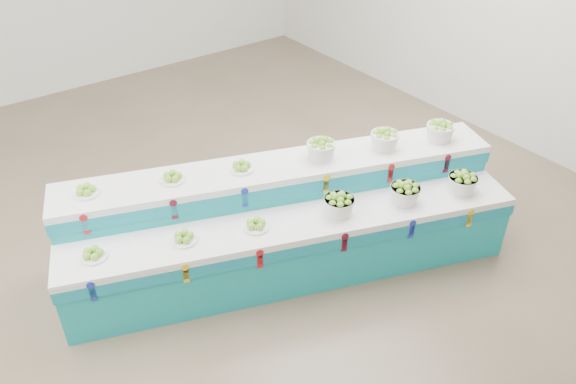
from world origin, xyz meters
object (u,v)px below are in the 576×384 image
object	(u,v)px
basket_lower_left	(339,204)
basket_upper_right	(440,131)
plate_upper_mid	(172,177)
display_stand	(288,222)

from	to	relation	value
basket_lower_left	basket_upper_right	bearing A→B (deg)	2.51
plate_upper_mid	basket_upper_right	distance (m)	2.78
basket_upper_right	basket_lower_left	bearing A→B (deg)	-177.49
display_stand	basket_upper_right	bearing A→B (deg)	8.92
basket_lower_left	basket_upper_right	distance (m)	1.45
plate_upper_mid	display_stand	bearing A→B (deg)	-34.61
plate_upper_mid	basket_upper_right	xyz separation A→B (m)	(2.61, -0.95, 0.06)
display_stand	basket_upper_right	world-z (taller)	basket_upper_right
display_stand	basket_upper_right	size ratio (longest dim) A/B	15.03
display_stand	basket_lower_left	distance (m)	0.59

